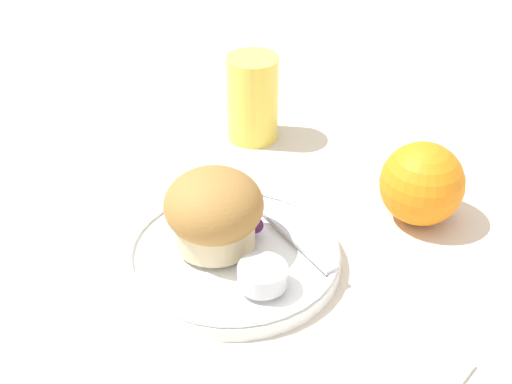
{
  "coord_description": "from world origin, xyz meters",
  "views": [
    {
      "loc": [
        0.37,
        -0.4,
        0.45
      ],
      "look_at": [
        0.01,
        0.04,
        0.06
      ],
      "focal_mm": 50.0,
      "sensor_mm": 36.0,
      "label": 1
    }
  ],
  "objects_px": {
    "muffin": "(211,209)",
    "juice_glass": "(253,98)",
    "butter_knife": "(282,224)",
    "orange_fruit": "(422,184)"
  },
  "relations": [
    {
      "from": "butter_knife",
      "to": "orange_fruit",
      "type": "xyz_separation_m",
      "value": [
        0.09,
        0.12,
        0.02
      ]
    },
    {
      "from": "butter_knife",
      "to": "orange_fruit",
      "type": "height_order",
      "value": "orange_fruit"
    },
    {
      "from": "butter_knife",
      "to": "juice_glass",
      "type": "distance_m",
      "value": 0.21
    },
    {
      "from": "muffin",
      "to": "juice_glass",
      "type": "xyz_separation_m",
      "value": [
        -0.12,
        0.2,
        -0.0
      ]
    },
    {
      "from": "juice_glass",
      "to": "butter_knife",
      "type": "bearing_deg",
      "value": -42.27
    },
    {
      "from": "butter_knife",
      "to": "juice_glass",
      "type": "xyz_separation_m",
      "value": [
        -0.16,
        0.14,
        0.03
      ]
    },
    {
      "from": "muffin",
      "to": "juice_glass",
      "type": "distance_m",
      "value": 0.24
    },
    {
      "from": "muffin",
      "to": "orange_fruit",
      "type": "relative_size",
      "value": 1.08
    },
    {
      "from": "muffin",
      "to": "butter_knife",
      "type": "xyz_separation_m",
      "value": [
        0.04,
        0.06,
        -0.04
      ]
    },
    {
      "from": "muffin",
      "to": "butter_knife",
      "type": "bearing_deg",
      "value": 58.71
    }
  ]
}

